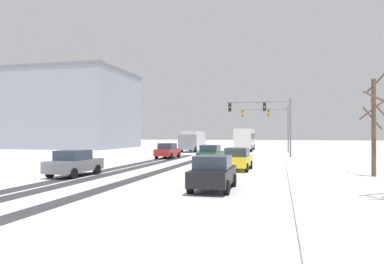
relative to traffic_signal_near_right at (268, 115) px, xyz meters
name	(u,v)px	position (x,y,z in m)	size (l,w,h in m)	color
wheel_track_left_lane	(128,170)	(-9.52, -15.48, -4.68)	(1.05, 38.77, 0.01)	#38383D
wheel_track_right_lane	(111,169)	(-10.84, -15.48, -4.68)	(1.07, 38.77, 0.01)	#38383D
wheel_track_center	(162,171)	(-6.87, -15.48, -4.68)	(0.98, 38.77, 0.01)	#38383D
sidewalk_kerb_right	(322,177)	(3.81, -17.24, -4.62)	(4.00, 38.77, 0.12)	white
traffic_signal_near_right	(268,115)	(0.00, 0.00, 0.00)	(6.91, 0.71, 6.50)	slate
traffic_signal_far_right	(271,119)	(0.05, 12.25, -0.01)	(6.76, 0.58, 6.50)	slate
car_red_lead	(168,151)	(-10.49, -2.64, -3.86)	(1.95, 4.16, 1.62)	red
car_dark_green_second	(211,154)	(-4.80, -7.79, -3.86)	(1.93, 4.15, 1.62)	#194C2D
car_yellow_cab_third	(237,159)	(-1.66, -13.98, -3.86)	(1.93, 4.15, 1.62)	yellow
car_grey_fourth	(74,163)	(-11.09, -20.07, -3.86)	(2.01, 4.19, 1.62)	slate
car_black_fifth	(213,173)	(-1.70, -23.52, -3.86)	(1.86, 4.11, 1.62)	black
bus_oncoming	(245,138)	(-4.04, 17.04, -2.69)	(2.86, 11.05, 3.38)	silver
box_truck_delivery	(193,141)	(-11.28, 12.20, -3.05)	(2.48, 7.47, 3.02)	slate
bare_tree_sidewalk_mid	(374,123)	(6.99, -15.82, -1.37)	(1.77, 1.83, 6.66)	brown
office_building_far_left_block	(52,110)	(-41.25, 21.43, 2.51)	(29.59, 18.21, 14.36)	#9399A3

